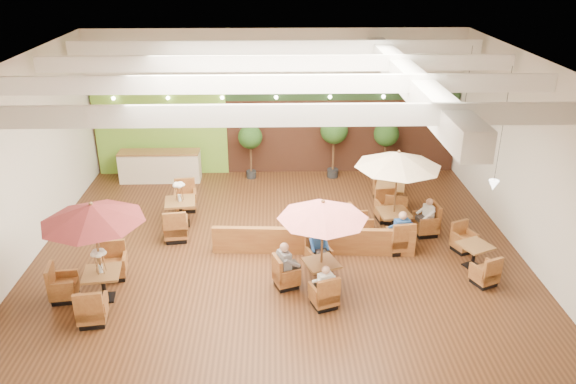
{
  "coord_description": "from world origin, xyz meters",
  "views": [
    {
      "loc": [
        -0.11,
        -14.74,
        8.24
      ],
      "look_at": [
        0.3,
        0.5,
        1.5
      ],
      "focal_mm": 35.0,
      "sensor_mm": 36.0,
      "label": 1
    }
  ],
  "objects_px": {
    "table_0": "(92,231)",
    "table_5": "(389,197)",
    "topiary_0": "(250,139)",
    "diner_4": "(427,213)",
    "topiary_2": "(386,136)",
    "diner_0": "(325,281)",
    "table_1": "(320,225)",
    "table_2": "(397,179)",
    "table_3": "(181,210)",
    "service_counter": "(160,166)",
    "diner_2": "(286,261)",
    "booth_divider": "(313,241)",
    "table_4": "(474,256)",
    "topiary_1": "(334,133)",
    "diner_1": "(319,244)",
    "diner_3": "(401,228)"
  },
  "relations": [
    {
      "from": "diner_0",
      "to": "service_counter",
      "type": "bearing_deg",
      "value": 103.55
    },
    {
      "from": "service_counter",
      "to": "table_3",
      "type": "xyz_separation_m",
      "value": [
        1.31,
        -3.67,
        -0.08
      ]
    },
    {
      "from": "table_1",
      "to": "topiary_0",
      "type": "relative_size",
      "value": 1.23
    },
    {
      "from": "table_0",
      "to": "topiary_1",
      "type": "relative_size",
      "value": 1.13
    },
    {
      "from": "diner_2",
      "to": "table_1",
      "type": "bearing_deg",
      "value": 64.26
    },
    {
      "from": "service_counter",
      "to": "topiary_2",
      "type": "bearing_deg",
      "value": 1.34
    },
    {
      "from": "topiary_2",
      "to": "diner_0",
      "type": "bearing_deg",
      "value": -109.75
    },
    {
      "from": "topiary_0",
      "to": "diner_2",
      "type": "bearing_deg",
      "value": -81.19
    },
    {
      "from": "table_2",
      "to": "diner_1",
      "type": "relative_size",
      "value": 3.86
    },
    {
      "from": "topiary_0",
      "to": "diner_1",
      "type": "relative_size",
      "value": 2.92
    },
    {
      "from": "diner_1",
      "to": "diner_4",
      "type": "height_order",
      "value": "diner_4"
    },
    {
      "from": "topiary_1",
      "to": "diner_2",
      "type": "xyz_separation_m",
      "value": [
        -1.97,
        -7.54,
        -1.01
      ]
    },
    {
      "from": "table_1",
      "to": "diner_4",
      "type": "height_order",
      "value": "table_1"
    },
    {
      "from": "topiary_0",
      "to": "diner_4",
      "type": "bearing_deg",
      "value": -40.83
    },
    {
      "from": "booth_divider",
      "to": "table_1",
      "type": "xyz_separation_m",
      "value": [
        0.03,
        -1.69,
        1.4
      ]
    },
    {
      "from": "topiary_2",
      "to": "diner_0",
      "type": "height_order",
      "value": "topiary_2"
    },
    {
      "from": "topiary_0",
      "to": "diner_4",
      "type": "relative_size",
      "value": 2.78
    },
    {
      "from": "table_2",
      "to": "diner_2",
      "type": "height_order",
      "value": "table_2"
    },
    {
      "from": "table_2",
      "to": "diner_3",
      "type": "height_order",
      "value": "table_2"
    },
    {
      "from": "table_5",
      "to": "diner_0",
      "type": "distance_m",
      "value": 6.21
    },
    {
      "from": "topiary_0",
      "to": "table_2",
      "type": "bearing_deg",
      "value": -46.64
    },
    {
      "from": "table_3",
      "to": "topiary_0",
      "type": "relative_size",
      "value": 1.36
    },
    {
      "from": "service_counter",
      "to": "diner_1",
      "type": "distance_m",
      "value": 8.46
    },
    {
      "from": "topiary_2",
      "to": "diner_0",
      "type": "distance_m",
      "value": 9.03
    },
    {
      "from": "table_1",
      "to": "table_5",
      "type": "bearing_deg",
      "value": 39.67
    },
    {
      "from": "table_2",
      "to": "topiary_1",
      "type": "bearing_deg",
      "value": 98.03
    },
    {
      "from": "table_0",
      "to": "table_5",
      "type": "bearing_deg",
      "value": 24.01
    },
    {
      "from": "table_1",
      "to": "table_3",
      "type": "distance_m",
      "value": 5.67
    },
    {
      "from": "table_4",
      "to": "diner_0",
      "type": "xyz_separation_m",
      "value": [
        -4.31,
        -1.76,
        0.39
      ]
    },
    {
      "from": "table_4",
      "to": "table_5",
      "type": "distance_m",
      "value": 4.16
    },
    {
      "from": "service_counter",
      "to": "diner_1",
      "type": "height_order",
      "value": "diner_1"
    },
    {
      "from": "diner_1",
      "to": "table_3",
      "type": "bearing_deg",
      "value": -47.24
    },
    {
      "from": "table_4",
      "to": "diner_1",
      "type": "height_order",
      "value": "diner_1"
    },
    {
      "from": "table_2",
      "to": "diner_3",
      "type": "relative_size",
      "value": 3.25
    },
    {
      "from": "diner_3",
      "to": "table_2",
      "type": "bearing_deg",
      "value": 78.57
    },
    {
      "from": "table_2",
      "to": "table_3",
      "type": "distance_m",
      "value": 6.82
    },
    {
      "from": "diner_0",
      "to": "diner_4",
      "type": "relative_size",
      "value": 0.94
    },
    {
      "from": "diner_0",
      "to": "diner_3",
      "type": "xyz_separation_m",
      "value": [
        2.43,
        2.65,
        0.05
      ]
    },
    {
      "from": "booth_divider",
      "to": "service_counter",
      "type": "bearing_deg",
      "value": 137.29
    },
    {
      "from": "topiary_0",
      "to": "diner_0",
      "type": "distance_m",
      "value": 8.75
    },
    {
      "from": "topiary_2",
      "to": "diner_3",
      "type": "height_order",
      "value": "topiary_2"
    },
    {
      "from": "booth_divider",
      "to": "table_4",
      "type": "xyz_separation_m",
      "value": [
        4.4,
        -0.85,
        -0.07
      ]
    },
    {
      "from": "table_1",
      "to": "diner_3",
      "type": "bearing_deg",
      "value": 15.08
    },
    {
      "from": "table_5",
      "to": "diner_1",
      "type": "xyz_separation_m",
      "value": [
        -2.69,
        -3.77,
        0.33
      ]
    },
    {
      "from": "topiary_0",
      "to": "table_1",
      "type": "bearing_deg",
      "value": -74.99
    },
    {
      "from": "table_2",
      "to": "diner_4",
      "type": "relative_size",
      "value": 3.68
    },
    {
      "from": "topiary_2",
      "to": "diner_3",
      "type": "xyz_separation_m",
      "value": [
        -0.6,
        -5.8,
        -0.85
      ]
    },
    {
      "from": "booth_divider",
      "to": "diner_0",
      "type": "bearing_deg",
      "value": -84.36
    },
    {
      "from": "topiary_0",
      "to": "topiary_2",
      "type": "bearing_deg",
      "value": 0.0
    },
    {
      "from": "diner_0",
      "to": "diner_4",
      "type": "bearing_deg",
      "value": 26.67
    }
  ]
}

